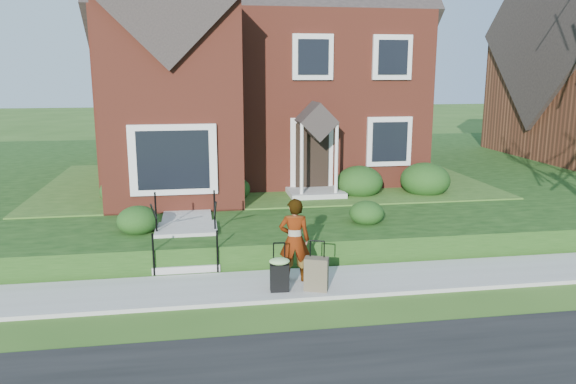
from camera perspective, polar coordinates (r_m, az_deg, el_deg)
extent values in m
plane|color=#2D5119|center=(11.40, 2.51, -9.42)|extent=(120.00, 120.00, 0.00)
cube|color=#9E9B93|center=(11.39, 2.51, -9.24)|extent=(60.00, 1.60, 0.08)
cube|color=#13330D|center=(22.50, 6.86, 2.10)|extent=(44.00, 20.00, 0.60)
cube|color=#9E9B93|center=(15.79, -10.14, -1.08)|extent=(1.20, 6.00, 0.06)
cube|color=maroon|center=(20.51, -3.17, 9.64)|extent=(10.00, 8.00, 5.40)
cube|color=maroon|center=(15.61, -11.62, 8.63)|extent=(3.60, 2.40, 5.40)
cube|color=silver|center=(14.60, -11.57, 3.27)|extent=(2.20, 0.30, 1.80)
cube|color=black|center=(16.86, 2.45, 3.47)|extent=(1.00, 0.12, 2.10)
cube|color=black|center=(17.45, 10.23, 5.07)|extent=(1.40, 0.10, 1.50)
cube|color=#9E9B93|center=(12.07, -10.28, -7.58)|extent=(1.40, 0.30, 0.15)
cube|color=#9E9B93|center=(12.31, -10.29, -6.45)|extent=(1.40, 0.30, 0.15)
cube|color=#9E9B93|center=(12.55, -10.29, -5.37)|extent=(1.40, 0.30, 0.15)
cube|color=#9E9B93|center=(12.79, -10.30, -4.33)|extent=(1.40, 0.30, 0.15)
cube|color=#9E9B93|center=(13.32, -10.27, -3.67)|extent=(1.40, 0.80, 0.15)
cylinder|color=black|center=(11.85, -13.52, -6.20)|extent=(0.04, 0.04, 0.90)
cylinder|color=black|center=(12.83, -13.28, -1.98)|extent=(0.04, 0.04, 0.90)
cylinder|color=black|center=(11.81, -7.19, -6.00)|extent=(0.04, 0.04, 0.90)
cylinder|color=black|center=(12.80, -7.47, -1.79)|extent=(0.04, 0.04, 0.90)
ellipsoid|color=#143710|center=(16.12, -16.35, 0.44)|extent=(1.31, 1.31, 0.91)
ellipsoid|color=#143710|center=(16.26, -5.60, 0.58)|extent=(0.99, 0.99, 0.69)
ellipsoid|color=#143710|center=(16.76, 7.28, 1.36)|extent=(1.38, 1.38, 0.96)
ellipsoid|color=#143710|center=(17.30, 13.77, 1.56)|extent=(1.48, 1.48, 1.03)
ellipsoid|color=#143710|center=(13.25, -15.02, -2.51)|extent=(0.95, 0.95, 0.66)
ellipsoid|color=#143710|center=(13.72, 8.00, -1.87)|extent=(0.84, 0.84, 0.59)
imported|color=#999999|center=(11.14, 0.66, -4.90)|extent=(0.66, 0.48, 1.69)
cube|color=black|center=(10.80, -0.87, -8.69)|extent=(0.37, 0.21, 0.54)
cylinder|color=black|center=(10.58, -0.88, -5.29)|extent=(0.22, 0.04, 0.03)
cylinder|color=black|center=(10.63, -1.45, -6.36)|extent=(0.02, 0.02, 0.40)
cylinder|color=black|center=(10.66, -0.30, -6.30)|extent=(0.02, 0.02, 0.40)
cylinder|color=black|center=(10.87, -1.52, -9.90)|extent=(0.04, 0.06, 0.06)
cylinder|color=black|center=(10.91, -0.20, -9.82)|extent=(0.04, 0.06, 0.06)
ellipsoid|color=#89BB6B|center=(10.69, -0.87, -7.03)|extent=(0.41, 0.34, 0.13)
cube|color=brown|center=(10.84, 2.90, -8.32)|extent=(0.51, 0.39, 0.65)
cylinder|color=black|center=(10.63, 2.93, -5.11)|extent=(0.26, 0.12, 0.03)
cylinder|color=black|center=(10.65, 2.21, -5.95)|extent=(0.02, 0.02, 0.31)
cylinder|color=black|center=(10.71, 3.63, -5.87)|extent=(0.02, 0.02, 0.31)
cylinder|color=black|center=(10.91, 2.06, -9.82)|extent=(0.06, 0.07, 0.06)
cylinder|color=black|center=(10.97, 3.69, -9.70)|extent=(0.06, 0.07, 0.06)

